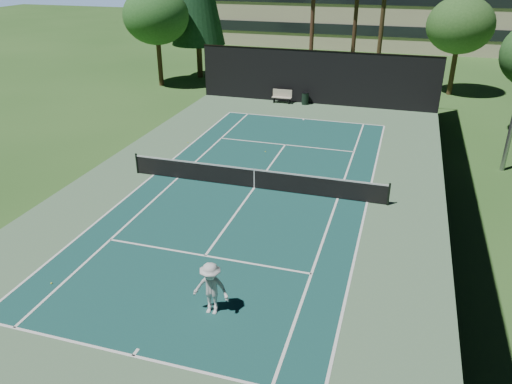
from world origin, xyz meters
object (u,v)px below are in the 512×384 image
park_bench (282,96)px  tennis_net (254,178)px  player (211,289)px  trash_bin (305,98)px  tennis_ball_a (51,283)px  tennis_ball_b (179,174)px  tennis_ball_d (188,142)px  tennis_ball_c (265,152)px

park_bench → tennis_net: bearing=-80.8°
player → trash_bin: bearing=94.5°
tennis_ball_a → park_bench: size_ratio=0.04×
tennis_ball_a → trash_bin: (3.77, 25.21, 0.45)m
tennis_ball_b → tennis_ball_d: (-1.49, 4.52, 0.00)m
player → tennis_ball_d: size_ratio=27.17×
park_bench → player: bearing=-81.0°
tennis_net → tennis_ball_a: bearing=-114.9°
player → park_bench: 25.23m
player → trash_bin: player is taller
tennis_ball_c → tennis_ball_b: bearing=-128.3°
player → tennis_ball_b: bearing=119.6°
tennis_ball_d → trash_bin: 11.71m
tennis_net → trash_bin: (-0.70, 15.59, -0.08)m
tennis_net → tennis_ball_c: (-0.82, 4.92, -0.52)m
tennis_ball_a → tennis_ball_c: size_ratio=0.98×
tennis_net → park_bench: tennis_net is taller
tennis_net → player: size_ratio=6.99×
tennis_ball_c → trash_bin: bearing=89.4°
tennis_ball_b → tennis_ball_d: bearing=108.2°
tennis_ball_b → tennis_ball_c: tennis_ball_c is taller
tennis_ball_b → tennis_net: bearing=-7.0°
tennis_ball_b → park_bench: park_bench is taller
tennis_net → trash_bin: 15.61m
park_bench → trash_bin: 1.80m
tennis_ball_c → park_bench: 10.75m
tennis_ball_a → tennis_net: bearing=65.1°
player → tennis_net: bearing=98.4°
player → park_bench: bearing=98.6°
park_bench → tennis_ball_c: bearing=-81.0°
tennis_ball_a → park_bench: park_bench is taller
tennis_net → player: 9.52m
tennis_ball_a → tennis_ball_c: (3.65, 14.53, 0.00)m
tennis_net → tennis_ball_d: bearing=138.9°
tennis_ball_c → park_bench: park_bench is taller
player → tennis_ball_a: size_ratio=27.59×
tennis_net → tennis_ball_b: 4.35m
player → tennis_ball_c: 14.52m
tennis_net → tennis_ball_b: bearing=173.0°
tennis_net → tennis_ball_d: size_ratio=190.02×
tennis_ball_a → tennis_ball_b: (0.19, 10.14, -0.00)m
tennis_ball_c → trash_bin: trash_bin is taller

